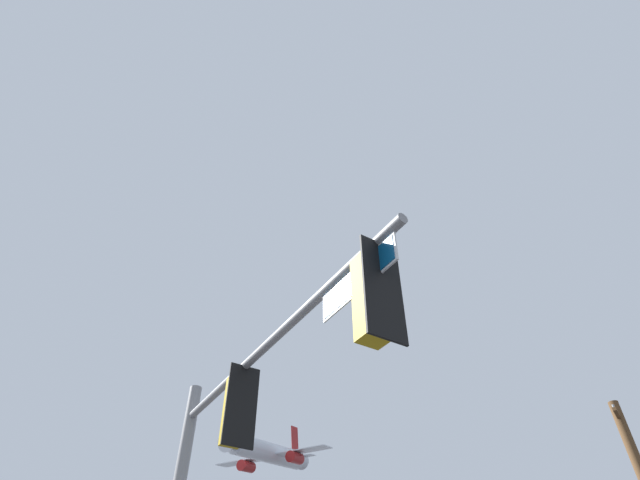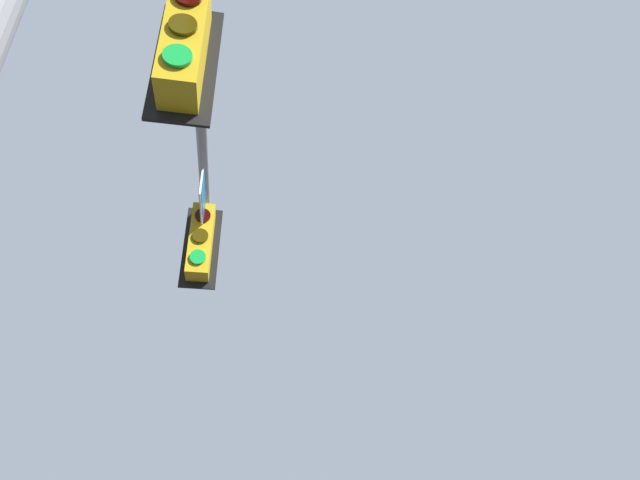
# 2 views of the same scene
# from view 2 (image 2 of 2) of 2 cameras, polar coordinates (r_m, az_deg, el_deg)

# --- Properties ---
(signal_pole_near) EXTENTS (6.73, 0.55, 5.76)m
(signal_pole_near) POSITION_cam_2_polar(r_m,az_deg,el_deg) (4.11, -16.11, 15.12)
(signal_pole_near) COLOR gray
(signal_pole_near) RESTS_ON ground_plane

